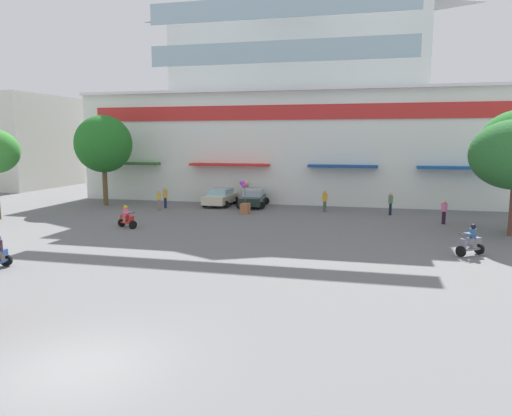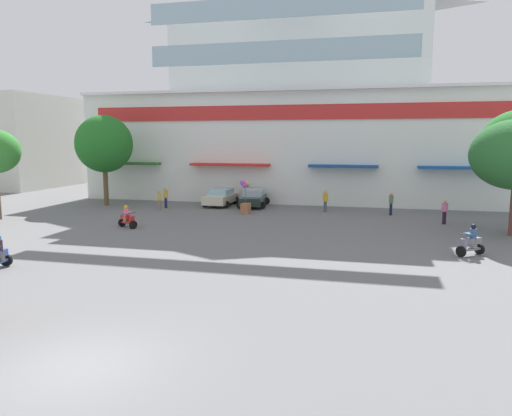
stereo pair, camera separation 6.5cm
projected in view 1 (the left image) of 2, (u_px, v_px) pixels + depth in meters
name	position (u px, v px, depth m)	size (l,w,h in m)	color
ground_plane	(231.00, 250.00, 24.26)	(128.00, 128.00, 0.00)	slate
colonial_building	(299.00, 109.00, 45.34)	(38.35, 16.93, 19.86)	white
flank_building_left	(17.00, 142.00, 55.44)	(9.88, 11.96, 10.46)	silver
plaza_tree_0	(103.00, 144.00, 39.64)	(4.84, 4.33, 7.53)	brown
parked_car_0	(221.00, 197.00, 40.09)	(2.54, 4.39, 1.45)	beige
parked_car_1	(253.00, 198.00, 39.51)	(2.62, 4.59, 1.47)	#1E2D27
scooter_rider_2	(127.00, 218.00, 30.16)	(1.45, 1.10, 1.44)	black
scooter_rider_3	(471.00, 242.00, 22.95)	(1.40, 1.24, 1.54)	black
pedestrian_0	(165.00, 197.00, 38.62)	(0.43, 0.43, 1.67)	#1E2044
pedestrian_1	(444.00, 210.00, 31.41)	(0.49, 0.49, 1.62)	#2A1627
pedestrian_2	(391.00, 202.00, 35.02)	(0.36, 0.36, 1.69)	black
pedestrian_3	(159.00, 199.00, 37.20)	(0.34, 0.34, 1.61)	#816B5B
pedestrian_4	(325.00, 200.00, 36.62)	(0.50, 0.50, 1.67)	#40504E
balloon_vendor_cart	(245.00, 198.00, 35.91)	(0.77, 0.90, 2.51)	#A46341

